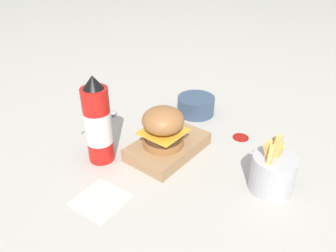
{
  "coord_description": "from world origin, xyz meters",
  "views": [
    {
      "loc": [
        -0.64,
        -0.41,
        0.54
      ],
      "look_at": [
        -0.04,
        0.07,
        0.09
      ],
      "focal_mm": 35.0,
      "sensor_mm": 36.0,
      "label": 1
    }
  ],
  "objects_px": {
    "burger": "(163,127)",
    "fries_basket": "(273,172)",
    "serving_board": "(168,147)",
    "ketchup_bottle": "(98,124)",
    "spoon": "(107,116)",
    "side_bowl": "(196,105)"
  },
  "relations": [
    {
      "from": "serving_board",
      "to": "spoon",
      "type": "distance_m",
      "value": 0.28
    },
    {
      "from": "ketchup_bottle",
      "to": "fries_basket",
      "type": "distance_m",
      "value": 0.45
    },
    {
      "from": "fries_basket",
      "to": "spoon",
      "type": "bearing_deg",
      "value": 90.97
    },
    {
      "from": "serving_board",
      "to": "fries_basket",
      "type": "distance_m",
      "value": 0.29
    },
    {
      "from": "ketchup_bottle",
      "to": "spoon",
      "type": "xyz_separation_m",
      "value": [
        0.16,
        0.16,
        -0.11
      ]
    },
    {
      "from": "spoon",
      "to": "serving_board",
      "type": "bearing_deg",
      "value": -101.55
    },
    {
      "from": "spoon",
      "to": "burger",
      "type": "bearing_deg",
      "value": -105.42
    },
    {
      "from": "serving_board",
      "to": "spoon",
      "type": "relative_size",
      "value": 1.36
    },
    {
      "from": "burger",
      "to": "spoon",
      "type": "distance_m",
      "value": 0.3
    },
    {
      "from": "spoon",
      "to": "fries_basket",
      "type": "bearing_deg",
      "value": -95.22
    },
    {
      "from": "serving_board",
      "to": "burger",
      "type": "distance_m",
      "value": 0.08
    },
    {
      "from": "side_bowl",
      "to": "spoon",
      "type": "xyz_separation_m",
      "value": [
        -0.21,
        0.21,
        -0.03
      ]
    },
    {
      "from": "burger",
      "to": "fries_basket",
      "type": "relative_size",
      "value": 0.74
    },
    {
      "from": "ketchup_bottle",
      "to": "fries_basket",
      "type": "bearing_deg",
      "value": -67.16
    },
    {
      "from": "fries_basket",
      "to": "spoon",
      "type": "relative_size",
      "value": 0.91
    },
    {
      "from": "serving_board",
      "to": "ketchup_bottle",
      "type": "xyz_separation_m",
      "value": [
        -0.14,
        0.12,
        0.09
      ]
    },
    {
      "from": "burger",
      "to": "fries_basket",
      "type": "xyz_separation_m",
      "value": [
        0.06,
        -0.29,
        -0.04
      ]
    },
    {
      "from": "burger",
      "to": "side_bowl",
      "type": "relative_size",
      "value": 0.9
    },
    {
      "from": "serving_board",
      "to": "burger",
      "type": "bearing_deg",
      "value": 175.51
    },
    {
      "from": "serving_board",
      "to": "side_bowl",
      "type": "relative_size",
      "value": 1.81
    },
    {
      "from": "ketchup_bottle",
      "to": "side_bowl",
      "type": "distance_m",
      "value": 0.39
    },
    {
      "from": "side_bowl",
      "to": "spoon",
      "type": "distance_m",
      "value": 0.3
    }
  ]
}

